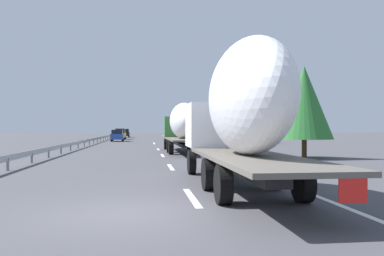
# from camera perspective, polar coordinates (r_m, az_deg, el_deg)

# --- Properties ---
(ground_plane) EXTENTS (260.00, 260.00, 0.00)m
(ground_plane) POSITION_cam_1_polar(r_m,az_deg,el_deg) (49.49, -7.45, -2.37)
(ground_plane) COLOR #424247
(lane_stripe_0) EXTENTS (3.20, 0.20, 0.01)m
(lane_stripe_0) POSITION_cam_1_polar(r_m,az_deg,el_deg) (11.71, -0.03, -9.93)
(lane_stripe_0) COLOR white
(lane_stripe_0) RESTS_ON ground_plane
(lane_stripe_1) EXTENTS (3.20, 0.20, 0.01)m
(lane_stripe_1) POSITION_cam_1_polar(r_m,az_deg,el_deg) (20.62, -3.08, -5.63)
(lane_stripe_1) COLOR white
(lane_stripe_1) RESTS_ON ground_plane
(lane_stripe_2) EXTENTS (3.20, 0.20, 0.01)m
(lane_stripe_2) POSITION_cam_1_polar(r_m,az_deg,el_deg) (29.41, -4.25, -3.96)
(lane_stripe_2) COLOR white
(lane_stripe_2) RESTS_ON ground_plane
(lane_stripe_3) EXTENTS (3.20, 0.20, 0.01)m
(lane_stripe_3) POSITION_cam_1_polar(r_m,az_deg,el_deg) (38.01, -4.88, -3.07)
(lane_stripe_3) COLOR white
(lane_stripe_3) RESTS_ON ground_plane
(lane_stripe_4) EXTENTS (3.20, 0.20, 0.01)m
(lane_stripe_4) POSITION_cam_1_polar(r_m,az_deg,el_deg) (51.71, -5.43, -2.26)
(lane_stripe_4) COLOR white
(lane_stripe_4) RESTS_ON ground_plane
(lane_stripe_5) EXTENTS (3.20, 0.20, 0.01)m
(lane_stripe_5) POSITION_cam_1_polar(r_m,az_deg,el_deg) (54.61, -5.52, -2.14)
(lane_stripe_5) COLOR white
(lane_stripe_5) RESTS_ON ground_plane
(edge_line_right) EXTENTS (110.00, 0.20, 0.01)m
(edge_line_right) POSITION_cam_1_polar(r_m,az_deg,el_deg) (54.72, -1.64, -2.14)
(edge_line_right) COLOR white
(edge_line_right) RESTS_ON ground_plane
(truck_lead) EXTENTS (13.83, 2.55, 4.04)m
(truck_lead) POSITION_cam_1_polar(r_m,az_deg,el_deg) (32.99, -1.42, 0.52)
(truck_lead) COLOR #387038
(truck_lead) RESTS_ON ground_plane
(truck_trailing) EXTENTS (12.73, 2.55, 4.75)m
(truck_trailing) POSITION_cam_1_polar(r_m,az_deg,el_deg) (13.33, 6.91, 2.60)
(truck_trailing) COLOR silver
(truck_trailing) RESTS_ON ground_plane
(car_black_suv) EXTENTS (4.02, 1.76, 1.88)m
(car_black_suv) POSITION_cam_1_polar(r_m,az_deg,el_deg) (89.07, -9.54, -0.73)
(car_black_suv) COLOR black
(car_black_suv) RESTS_ON ground_plane
(car_yellow_coupe) EXTENTS (4.72, 1.90, 1.96)m
(car_yellow_coupe) POSITION_cam_1_polar(r_m,az_deg,el_deg) (73.61, -10.24, -0.84)
(car_yellow_coupe) COLOR gold
(car_yellow_coupe) RESTS_ON ground_plane
(car_blue_sedan) EXTENTS (4.15, 1.86, 1.78)m
(car_blue_sedan) POSITION_cam_1_polar(r_m,az_deg,el_deg) (61.93, -10.66, -1.06)
(car_blue_sedan) COLOR #28479E
(car_blue_sedan) RESTS_ON ground_plane
(road_sign) EXTENTS (0.10, 0.90, 3.22)m
(road_sign) POSITION_cam_1_polar(r_m,az_deg,el_deg) (53.41, -0.21, 0.19)
(road_sign) COLOR gray
(road_sign) RESTS_ON ground_plane
(tree_0) EXTENTS (3.82, 3.82, 6.24)m
(tree_0) POSITION_cam_1_polar(r_m,az_deg,el_deg) (27.85, 15.82, 3.55)
(tree_0) COLOR #472D19
(tree_0) RESTS_ON ground_plane
(tree_1) EXTENTS (2.62, 2.62, 5.04)m
(tree_1) POSITION_cam_1_polar(r_m,az_deg,el_deg) (79.20, 1.17, 0.76)
(tree_1) COLOR #472D19
(tree_1) RESTS_ON ground_plane
(tree_2) EXTENTS (3.42, 3.42, 7.85)m
(tree_2) POSITION_cam_1_polar(r_m,az_deg,el_deg) (53.11, 6.65, 3.04)
(tree_2) COLOR #472D19
(tree_2) RESTS_ON ground_plane
(tree_3) EXTENTS (3.39, 3.39, 5.29)m
(tree_3) POSITION_cam_1_polar(r_m,az_deg,el_deg) (47.81, 5.76, 1.55)
(tree_3) COLOR #472D19
(tree_3) RESTS_ON ground_plane
(guardrail_median) EXTENTS (94.00, 0.10, 0.76)m
(guardrail_median) POSITION_cam_1_polar(r_m,az_deg,el_deg) (52.86, -13.94, -1.59)
(guardrail_median) COLOR #9EA0A5
(guardrail_median) RESTS_ON ground_plane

